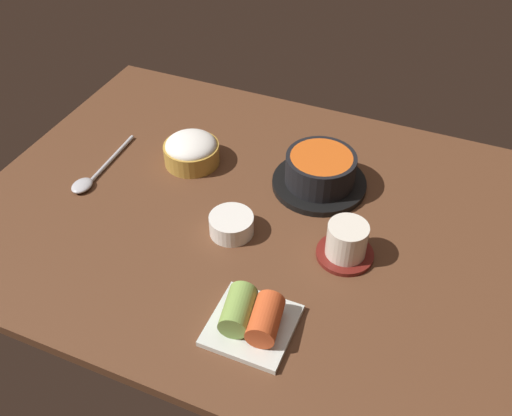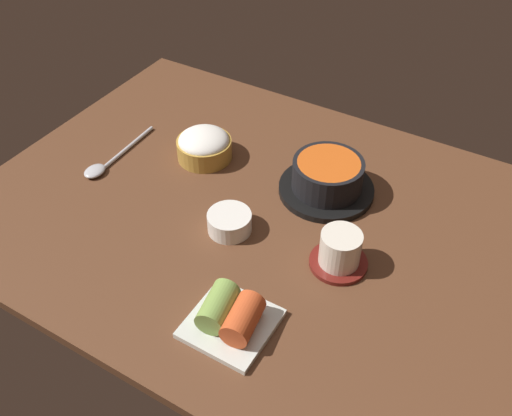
# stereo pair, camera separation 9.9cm
# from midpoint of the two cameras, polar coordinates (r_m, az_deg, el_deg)

# --- Properties ---
(dining_table) EXTENTS (1.00, 0.76, 0.02)m
(dining_table) POSITION_cam_midpoint_polar(r_m,az_deg,el_deg) (1.04, -3.32, -0.78)
(dining_table) COLOR #56331E
(dining_table) RESTS_ON ground
(stone_pot) EXTENTS (0.18, 0.18, 0.07)m
(stone_pot) POSITION_cam_midpoint_polar(r_m,az_deg,el_deg) (1.06, 3.86, 3.51)
(stone_pot) COLOR black
(stone_pot) RESTS_ON dining_table
(rice_bowl) EXTENTS (0.11, 0.11, 0.06)m
(rice_bowl) POSITION_cam_midpoint_polar(r_m,az_deg,el_deg) (1.13, -9.05, 5.71)
(rice_bowl) COLOR #B78C38
(rice_bowl) RESTS_ON dining_table
(tea_cup_with_saucer) EXTENTS (0.10, 0.10, 0.07)m
(tea_cup_with_saucer) POSITION_cam_midpoint_polar(r_m,az_deg,el_deg) (0.93, 6.14, -3.62)
(tea_cup_with_saucer) COLOR maroon
(tea_cup_with_saucer) RESTS_ON dining_table
(banchan_cup_center) EXTENTS (0.08, 0.08, 0.04)m
(banchan_cup_center) POSITION_cam_midpoint_polar(r_m,az_deg,el_deg) (0.98, -5.40, -1.76)
(banchan_cup_center) COLOR white
(banchan_cup_center) RESTS_ON dining_table
(kimchi_plate) EXTENTS (0.12, 0.12, 0.05)m
(kimchi_plate) POSITION_cam_midpoint_polar(r_m,az_deg,el_deg) (0.84, -3.86, -11.22)
(kimchi_plate) COLOR silver
(kimchi_plate) RESTS_ON dining_table
(spoon) EXTENTS (0.04, 0.20, 0.01)m
(spoon) POSITION_cam_midpoint_polar(r_m,az_deg,el_deg) (1.15, -18.62, 2.93)
(spoon) COLOR #B7B7BC
(spoon) RESTS_ON dining_table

